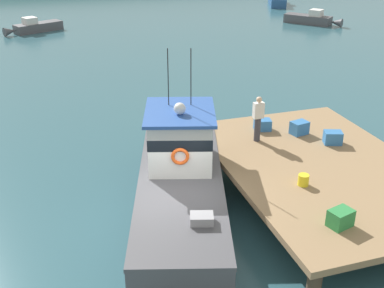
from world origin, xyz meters
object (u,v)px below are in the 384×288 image
object	(u,v)px
moored_boat_near_channel	(312,19)
main_fishing_boat	(180,178)
crate_stack_mid_dock	(299,128)
crate_single_far	(340,218)
moored_boat_off_the_point	(34,27)
deckhand_by_the_boat	(258,118)
crate_stack_near_edge	(263,125)
bait_bucket	(303,180)
crate_single_by_cleat	(333,138)

from	to	relation	value
moored_boat_near_channel	main_fishing_boat	bearing A→B (deg)	-127.78
crate_stack_mid_dock	crate_single_far	world-z (taller)	crate_stack_mid_dock
crate_stack_mid_dock	moored_boat_off_the_point	world-z (taller)	crate_stack_mid_dock
crate_stack_mid_dock	crate_single_far	distance (m)	5.82
crate_stack_mid_dock	moored_boat_off_the_point	size ratio (longest dim) A/B	0.13
crate_single_far	moored_boat_off_the_point	bearing A→B (deg)	102.04
crate_single_far	deckhand_by_the_boat	distance (m)	5.47
crate_single_far	crate_stack_near_edge	distance (m)	6.29
crate_stack_near_edge	crate_single_far	bearing A→B (deg)	-97.03
crate_stack_mid_dock	bait_bucket	bearing A→B (deg)	-117.16
crate_single_by_cleat	bait_bucket	size ratio (longest dim) A/B	1.76
crate_single_by_cleat	crate_single_far	size ratio (longest dim) A/B	1.00
crate_stack_mid_dock	crate_single_far	xyz separation A→B (m)	(-1.88, -5.51, -0.00)
deckhand_by_the_boat	bait_bucket	bearing A→B (deg)	-90.33
crate_single_far	deckhand_by_the_boat	size ratio (longest dim) A/B	0.37
main_fishing_boat	crate_single_far	bearing A→B (deg)	-52.39
crate_stack_mid_dock	moored_boat_near_channel	bearing A→B (deg)	58.55
crate_stack_near_edge	bait_bucket	distance (m)	4.15
crate_stack_near_edge	deckhand_by_the_boat	bearing A→B (deg)	-126.45
crate_stack_mid_dock	crate_single_far	size ratio (longest dim) A/B	1.00
crate_stack_near_edge	main_fishing_boat	bearing A→B (deg)	-149.46
crate_single_by_cleat	crate_stack_mid_dock	distance (m)	1.30
crate_stack_mid_dock	bait_bucket	xyz separation A→B (m)	(-1.73, -3.37, -0.07)
main_fishing_boat	crate_single_far	distance (m)	5.04
main_fishing_boat	crate_stack_near_edge	xyz separation A→B (m)	(3.83, 2.26, 0.40)
main_fishing_boat	moored_boat_near_channel	bearing A→B (deg)	52.22
crate_stack_mid_dock	crate_single_by_cleat	bearing A→B (deg)	-57.43
crate_single_by_cleat	moored_boat_off_the_point	size ratio (longest dim) A/B	0.13
crate_single_by_cleat	deckhand_by_the_boat	xyz separation A→B (m)	(-2.41, 1.02, 0.64)
crate_single_by_cleat	crate_stack_mid_dock	world-z (taller)	crate_stack_mid_dock
crate_single_by_cleat	moored_boat_near_channel	size ratio (longest dim) A/B	0.13
main_fishing_boat	deckhand_by_the_boat	distance (m)	3.70
main_fishing_boat	deckhand_by_the_boat	xyz separation A→B (m)	(3.24, 1.46, 1.05)
deckhand_by_the_boat	crate_stack_mid_dock	bearing A→B (deg)	2.39
crate_stack_mid_dock	main_fishing_boat	bearing A→B (deg)	-162.83
moored_boat_near_channel	crate_single_by_cleat	bearing A→B (deg)	-119.03
crate_stack_near_edge	moored_boat_near_channel	bearing A→B (deg)	55.71
moored_boat_near_channel	bait_bucket	bearing A→B (deg)	-120.92
crate_stack_mid_dock	crate_single_far	bearing A→B (deg)	-108.89
bait_bucket	deckhand_by_the_boat	distance (m)	3.37
main_fishing_boat	moored_boat_near_channel	xyz separation A→B (m)	(19.03, 24.54, -0.57)
crate_single_far	bait_bucket	xyz separation A→B (m)	(0.16, 2.14, -0.06)
crate_single_far	crate_single_by_cleat	bearing A→B (deg)	59.65
main_fishing_boat	crate_stack_mid_dock	world-z (taller)	main_fishing_boat
main_fishing_boat	bait_bucket	bearing A→B (deg)	-29.73
main_fishing_boat	bait_bucket	xyz separation A→B (m)	(3.22, -1.84, 0.36)
bait_bucket	moored_boat_off_the_point	world-z (taller)	bait_bucket
crate_single_far	bait_bucket	size ratio (longest dim) A/B	1.76
deckhand_by_the_boat	moored_boat_off_the_point	world-z (taller)	deckhand_by_the_boat
crate_single_by_cleat	crate_single_far	world-z (taller)	crate_single_far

